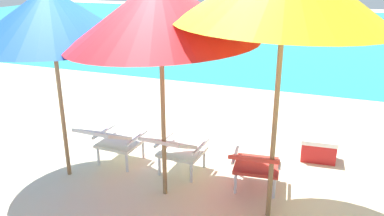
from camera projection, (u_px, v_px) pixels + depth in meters
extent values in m
plane|color=beige|center=(250.00, 87.00, 8.63)|extent=(40.00, 40.00, 0.00)
cube|color=#28B2B7|center=(296.00, 30.00, 16.47)|extent=(40.00, 18.00, 0.01)
cube|color=silver|center=(121.00, 143.00, 5.20)|extent=(0.54, 0.52, 0.04)
cube|color=silver|center=(103.00, 134.00, 4.79)|extent=(0.54, 0.54, 0.27)
cylinder|color=silver|center=(116.00, 144.00, 5.52)|extent=(0.04, 0.04, 0.26)
cylinder|color=silver|center=(143.00, 149.00, 5.35)|extent=(0.04, 0.04, 0.26)
cylinder|color=silver|center=(98.00, 156.00, 5.15)|extent=(0.04, 0.04, 0.26)
cylinder|color=silver|center=(127.00, 163.00, 4.99)|extent=(0.04, 0.04, 0.26)
cube|color=silver|center=(104.00, 132.00, 5.26)|extent=(0.05, 0.50, 0.03)
cube|color=silver|center=(137.00, 138.00, 5.07)|extent=(0.05, 0.50, 0.03)
cube|color=silver|center=(182.00, 151.00, 4.96)|extent=(0.55, 0.53, 0.04)
cube|color=silver|center=(169.00, 143.00, 4.55)|extent=(0.55, 0.54, 0.27)
cylinder|color=silver|center=(174.00, 152.00, 5.27)|extent=(0.04, 0.04, 0.26)
cylinder|color=silver|center=(204.00, 158.00, 5.11)|extent=(0.04, 0.04, 0.26)
cylinder|color=silver|center=(159.00, 166.00, 4.91)|extent=(0.04, 0.04, 0.26)
cylinder|color=silver|center=(191.00, 173.00, 4.74)|extent=(0.04, 0.04, 0.26)
cube|color=silver|center=(164.00, 139.00, 5.02)|extent=(0.06, 0.50, 0.03)
cube|color=silver|center=(201.00, 146.00, 4.82)|extent=(0.06, 0.50, 0.03)
cube|color=red|center=(257.00, 166.00, 4.60)|extent=(0.57, 0.55, 0.04)
cube|color=red|center=(255.00, 159.00, 4.18)|extent=(0.57, 0.57, 0.27)
cylinder|color=silver|center=(240.00, 166.00, 4.89)|extent=(0.04, 0.04, 0.26)
cylinder|color=silver|center=(276.00, 171.00, 4.79)|extent=(0.04, 0.04, 0.26)
cylinder|color=silver|center=(235.00, 183.00, 4.51)|extent=(0.04, 0.04, 0.26)
cylinder|color=silver|center=(274.00, 188.00, 4.41)|extent=(0.04, 0.04, 0.26)
cube|color=silver|center=(236.00, 154.00, 4.62)|extent=(0.08, 0.50, 0.03)
cube|color=silver|center=(280.00, 159.00, 4.50)|extent=(0.08, 0.50, 0.03)
cylinder|color=olive|center=(62.00, 112.00, 4.69)|extent=(0.05, 0.05, 1.71)
cone|color=blue|center=(51.00, 15.00, 4.30)|extent=(2.02, 2.02, 0.63)
cylinder|color=olive|center=(163.00, 122.00, 4.25)|extent=(0.05, 0.05, 1.79)
cone|color=red|center=(160.00, 11.00, 3.85)|extent=(2.54, 2.52, 0.74)
cylinder|color=olive|center=(275.00, 127.00, 3.80)|extent=(0.05, 0.05, 2.04)
cube|color=red|center=(318.00, 151.00, 5.31)|extent=(0.47, 0.33, 0.26)
cube|color=white|center=(320.00, 140.00, 5.26)|extent=(0.49, 0.35, 0.06)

